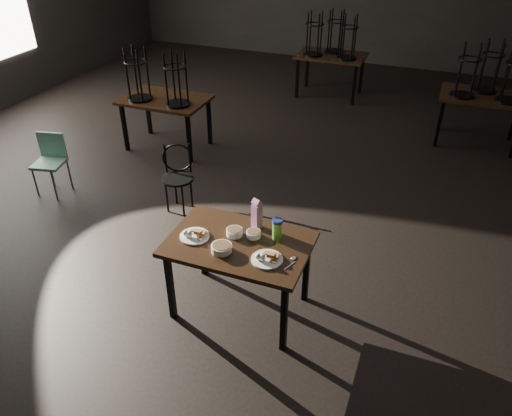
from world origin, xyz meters
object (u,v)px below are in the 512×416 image
at_px(bentwood_chair, 178,172).
at_px(school_chair, 50,158).
at_px(water_bottle, 277,229).
at_px(juice_carton, 257,214).
at_px(main_table, 239,249).

height_order(bentwood_chair, school_chair, bentwood_chair).
height_order(water_bottle, bentwood_chair, water_bottle).
bearing_deg(school_chair, juice_carton, -28.19).
bearing_deg(bentwood_chair, school_chair, 163.82).
bearing_deg(bentwood_chair, juice_carton, -60.97).
xyz_separation_m(juice_carton, water_bottle, (0.22, -0.10, -0.03)).
height_order(main_table, water_bottle, water_bottle).
bearing_deg(juice_carton, school_chair, 164.16).
bearing_deg(main_table, juice_carton, 76.75).
bearing_deg(school_chair, bentwood_chair, -5.17).
xyz_separation_m(juice_carton, bentwood_chair, (-1.40, 1.08, -0.42)).
distance_m(main_table, bentwood_chair, 1.91).
bearing_deg(school_chair, main_table, -32.93).
bearing_deg(juice_carton, water_bottle, -25.04).
height_order(main_table, bentwood_chair, bentwood_chair).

